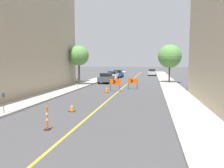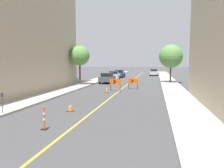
{
  "view_description": "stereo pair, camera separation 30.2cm",
  "coord_description": "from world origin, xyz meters",
  "px_view_note": "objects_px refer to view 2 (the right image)",
  "views": [
    {
      "loc": [
        3.71,
        -0.41,
        3.25
      ],
      "look_at": [
        -0.38,
        21.58,
        1.0
      ],
      "focal_mm": 35.0,
      "sensor_mm": 36.0,
      "label": 1
    },
    {
      "loc": [
        4.01,
        -0.36,
        3.25
      ],
      "look_at": [
        -0.38,
        21.58,
        1.0
      ],
      "focal_mm": 35.0,
      "sensor_mm": 36.0,
      "label": 2
    }
  ],
  "objects_px": {
    "traffic_cone_second": "(70,108)",
    "parked_car_curb_far": "(120,74)",
    "parked_car_curb_near": "(107,78)",
    "parking_meter_far_curb": "(2,98)",
    "delineator_post_front": "(44,119)",
    "street_tree_right_near": "(171,56)",
    "parked_car_curb_mid": "(114,75)",
    "street_tree_left_near": "(80,56)",
    "parking_meter_near_curb": "(78,81)",
    "traffic_cone_third": "(107,90)",
    "arrow_barricade_secondary": "(133,81)",
    "arrow_barricade_primary": "(115,82)",
    "parked_car_opposite_side": "(154,72)"
  },
  "relations": [
    {
      "from": "parked_car_curb_mid",
      "to": "parked_car_opposite_side",
      "type": "relative_size",
      "value": 1.01
    },
    {
      "from": "parking_meter_near_curb",
      "to": "arrow_barricade_secondary",
      "type": "bearing_deg",
      "value": 10.7
    },
    {
      "from": "delineator_post_front",
      "to": "street_tree_left_near",
      "type": "distance_m",
      "value": 20.2
    },
    {
      "from": "arrow_barricade_secondary",
      "to": "parking_meter_near_curb",
      "type": "height_order",
      "value": "parking_meter_near_curb"
    },
    {
      "from": "street_tree_left_near",
      "to": "parked_car_curb_near",
      "type": "bearing_deg",
      "value": 56.07
    },
    {
      "from": "parked_car_curb_mid",
      "to": "street_tree_right_near",
      "type": "distance_m",
      "value": 11.65
    },
    {
      "from": "parked_car_opposite_side",
      "to": "street_tree_right_near",
      "type": "bearing_deg",
      "value": -81.26
    },
    {
      "from": "parked_car_curb_near",
      "to": "parking_meter_far_curb",
      "type": "relative_size",
      "value": 3.44
    },
    {
      "from": "traffic_cone_second",
      "to": "parking_meter_near_curb",
      "type": "height_order",
      "value": "parking_meter_near_curb"
    },
    {
      "from": "traffic_cone_second",
      "to": "parked_car_curb_near",
      "type": "relative_size",
      "value": 0.12
    },
    {
      "from": "arrow_barricade_secondary",
      "to": "street_tree_right_near",
      "type": "distance_m",
      "value": 10.2
    },
    {
      "from": "arrow_barricade_primary",
      "to": "parked_car_curb_far",
      "type": "height_order",
      "value": "parked_car_curb_far"
    },
    {
      "from": "parked_car_curb_mid",
      "to": "parked_car_opposite_side",
      "type": "bearing_deg",
      "value": 60.15
    },
    {
      "from": "street_tree_right_near",
      "to": "parking_meter_near_curb",
      "type": "bearing_deg",
      "value": -139.92
    },
    {
      "from": "parked_car_curb_near",
      "to": "parking_meter_near_curb",
      "type": "height_order",
      "value": "parked_car_curb_near"
    },
    {
      "from": "parking_meter_near_curb",
      "to": "street_tree_left_near",
      "type": "bearing_deg",
      "value": 105.89
    },
    {
      "from": "delineator_post_front",
      "to": "parking_meter_far_curb",
      "type": "height_order",
      "value": "parking_meter_far_curb"
    },
    {
      "from": "arrow_barricade_primary",
      "to": "street_tree_left_near",
      "type": "height_order",
      "value": "street_tree_left_near"
    },
    {
      "from": "parked_car_curb_near",
      "to": "parking_meter_near_curb",
      "type": "bearing_deg",
      "value": -101.36
    },
    {
      "from": "parked_car_curb_mid",
      "to": "street_tree_right_near",
      "type": "xyz_separation_m",
      "value": [
        9.83,
        -5.29,
        3.33
      ]
    },
    {
      "from": "delineator_post_front",
      "to": "parked_car_curb_near",
      "type": "bearing_deg",
      "value": 95.13
    },
    {
      "from": "arrow_barricade_secondary",
      "to": "parked_car_curb_far",
      "type": "bearing_deg",
      "value": 99.97
    },
    {
      "from": "parking_meter_near_curb",
      "to": "street_tree_left_near",
      "type": "height_order",
      "value": "street_tree_left_near"
    },
    {
      "from": "parking_meter_near_curb",
      "to": "street_tree_left_near",
      "type": "relative_size",
      "value": 0.23
    },
    {
      "from": "traffic_cone_second",
      "to": "parked_car_curb_far",
      "type": "relative_size",
      "value": 0.12
    },
    {
      "from": "parked_car_curb_near",
      "to": "parking_meter_near_curb",
      "type": "distance_m",
      "value": 8.33
    },
    {
      "from": "parking_meter_far_curb",
      "to": "street_tree_left_near",
      "type": "xyz_separation_m",
      "value": [
        -1.08,
        17.08,
        3.08
      ]
    },
    {
      "from": "parking_meter_near_curb",
      "to": "parked_car_curb_mid",
      "type": "bearing_deg",
      "value": 83.94
    },
    {
      "from": "parked_car_opposite_side",
      "to": "street_tree_right_near",
      "type": "xyz_separation_m",
      "value": [
        2.66,
        -19.36,
        3.33
      ]
    },
    {
      "from": "parked_car_curb_mid",
      "to": "street_tree_left_near",
      "type": "bearing_deg",
      "value": -106.32
    },
    {
      "from": "traffic_cone_second",
      "to": "arrow_barricade_secondary",
      "type": "distance_m",
      "value": 13.02
    },
    {
      "from": "parked_car_curb_near",
      "to": "arrow_barricade_secondary",
      "type": "bearing_deg",
      "value": -54.32
    },
    {
      "from": "parked_car_curb_mid",
      "to": "parking_meter_near_curb",
      "type": "bearing_deg",
      "value": -98.88
    },
    {
      "from": "parked_car_curb_far",
      "to": "parking_meter_far_curb",
      "type": "relative_size",
      "value": 3.42
    },
    {
      "from": "arrow_barricade_secondary",
      "to": "street_tree_right_near",
      "type": "relative_size",
      "value": 0.23
    },
    {
      "from": "arrow_barricade_primary",
      "to": "traffic_cone_third",
      "type": "bearing_deg",
      "value": -120.19
    },
    {
      "from": "parking_meter_near_curb",
      "to": "street_tree_right_near",
      "type": "xyz_separation_m",
      "value": [
        11.42,
        9.61,
        3.11
      ]
    },
    {
      "from": "traffic_cone_third",
      "to": "parked_car_opposite_side",
      "type": "distance_m",
      "value": 31.68
    },
    {
      "from": "parked_car_opposite_side",
      "to": "parking_meter_near_curb",
      "type": "relative_size",
      "value": 3.51
    },
    {
      "from": "traffic_cone_third",
      "to": "arrow_barricade_primary",
      "type": "distance_m",
      "value": 1.55
    },
    {
      "from": "parked_car_opposite_side",
      "to": "arrow_barricade_primary",
      "type": "bearing_deg",
      "value": -96.52
    },
    {
      "from": "delineator_post_front",
      "to": "parked_car_curb_far",
      "type": "distance_m",
      "value": 36.73
    },
    {
      "from": "parked_car_curb_near",
      "to": "delineator_post_front",
      "type": "bearing_deg",
      "value": -83.54
    },
    {
      "from": "parked_car_curb_near",
      "to": "street_tree_right_near",
      "type": "bearing_deg",
      "value": 10.1
    },
    {
      "from": "parked_car_curb_near",
      "to": "parking_meter_near_curb",
      "type": "xyz_separation_m",
      "value": [
        -1.83,
        -8.13,
        0.23
      ]
    },
    {
      "from": "arrow_barricade_primary",
      "to": "parked_car_opposite_side",
      "type": "bearing_deg",
      "value": 84.43
    },
    {
      "from": "parked_car_opposite_side",
      "to": "street_tree_left_near",
      "type": "relative_size",
      "value": 0.81
    },
    {
      "from": "arrow_barricade_primary",
      "to": "parking_meter_far_curb",
      "type": "bearing_deg",
      "value": -109.85
    },
    {
      "from": "traffic_cone_third",
      "to": "arrow_barricade_secondary",
      "type": "distance_m",
      "value": 4.39
    },
    {
      "from": "street_tree_right_near",
      "to": "parked_car_curb_mid",
      "type": "bearing_deg",
      "value": 151.71
    }
  ]
}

